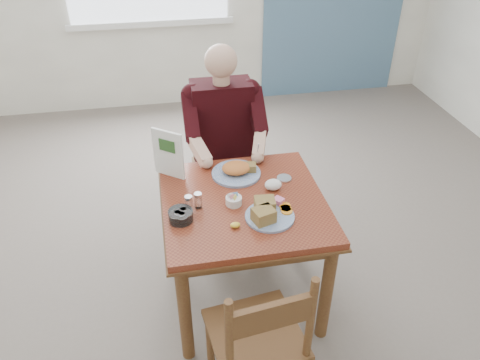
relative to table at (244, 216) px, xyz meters
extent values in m
plane|color=#695E55|center=(0.00, 0.00, -0.64)|extent=(6.00, 6.00, 0.00)
ellipsoid|color=yellow|center=(-0.09, -0.22, 0.13)|extent=(0.06, 0.05, 0.03)
ellipsoid|color=white|center=(0.19, 0.07, 0.14)|extent=(0.10, 0.08, 0.06)
cylinder|color=silver|center=(0.28, 0.16, 0.12)|extent=(0.11, 0.11, 0.01)
cube|color=white|center=(-0.40, 2.96, 0.28)|extent=(1.72, 0.04, 0.06)
cube|color=maroon|center=(0.00, 0.00, 0.09)|extent=(0.90, 0.90, 0.04)
cube|color=brown|center=(0.00, 0.00, 0.06)|extent=(0.92, 0.92, 0.01)
cylinder|color=brown|center=(-0.39, -0.39, -0.28)|extent=(0.07, 0.07, 0.71)
cylinder|color=brown|center=(0.39, -0.39, -0.28)|extent=(0.07, 0.07, 0.71)
cylinder|color=brown|center=(-0.39, 0.39, -0.28)|extent=(0.07, 0.07, 0.71)
cylinder|color=brown|center=(0.39, 0.39, -0.28)|extent=(0.07, 0.07, 0.71)
cube|color=brown|center=(0.00, -0.39, 0.02)|extent=(0.80, 0.03, 0.08)
cube|color=brown|center=(0.00, 0.39, 0.02)|extent=(0.80, 0.03, 0.08)
cube|color=brown|center=(-0.39, 0.00, 0.02)|extent=(0.03, 0.80, 0.08)
cube|color=brown|center=(0.39, 0.00, 0.02)|extent=(0.03, 0.80, 0.08)
cylinder|color=brown|center=(-0.18, 0.57, -0.41)|extent=(0.04, 0.04, 0.45)
cylinder|color=brown|center=(0.18, 0.57, -0.41)|extent=(0.04, 0.04, 0.45)
cylinder|color=brown|center=(-0.18, 0.93, -0.41)|extent=(0.04, 0.04, 0.45)
cylinder|color=brown|center=(0.18, 0.93, -0.41)|extent=(0.04, 0.04, 0.45)
cube|color=brown|center=(0.00, 0.75, -0.17)|extent=(0.42, 0.42, 0.03)
cylinder|color=brown|center=(-0.18, 0.93, 0.06)|extent=(0.04, 0.04, 0.50)
cylinder|color=brown|center=(0.18, 0.93, 0.06)|extent=(0.04, 0.04, 0.50)
cube|color=brown|center=(0.00, 0.93, 0.16)|extent=(0.38, 0.03, 0.14)
cylinder|color=brown|center=(-0.28, -0.52, -0.41)|extent=(0.04, 0.04, 0.45)
cylinder|color=brown|center=(0.08, -0.47, -0.41)|extent=(0.04, 0.04, 0.45)
cube|color=brown|center=(-0.08, -0.67, -0.17)|extent=(0.47, 0.47, 0.03)
cylinder|color=brown|center=(-0.23, -0.87, 0.06)|extent=(0.04, 0.04, 0.50)
cylinder|color=brown|center=(0.13, -0.83, 0.06)|extent=(0.04, 0.04, 0.50)
cube|color=brown|center=(-0.05, -0.85, 0.16)|extent=(0.38, 0.08, 0.14)
cube|color=gray|center=(-0.10, 0.63, -0.10)|extent=(0.13, 0.38, 0.12)
cube|color=gray|center=(0.10, 0.63, -0.10)|extent=(0.13, 0.38, 0.12)
cube|color=gray|center=(-0.10, 0.45, -0.40)|extent=(0.10, 0.10, 0.48)
cube|color=gray|center=(0.10, 0.45, -0.40)|extent=(0.10, 0.10, 0.48)
cube|color=black|center=(0.00, 0.78, 0.20)|extent=(0.40, 0.22, 0.58)
sphere|color=black|center=(-0.19, 0.78, 0.42)|extent=(0.15, 0.15, 0.15)
sphere|color=black|center=(0.19, 0.78, 0.42)|extent=(0.15, 0.15, 0.15)
cylinder|color=tan|center=(0.00, 0.76, 0.51)|extent=(0.11, 0.11, 0.08)
sphere|color=tan|center=(0.00, 0.76, 0.64)|extent=(0.21, 0.21, 0.21)
cube|color=black|center=(-0.22, 0.67, 0.32)|extent=(0.09, 0.29, 0.27)
cube|color=black|center=(0.22, 0.67, 0.32)|extent=(0.09, 0.29, 0.27)
sphere|color=black|center=(-0.22, 0.55, 0.22)|extent=(0.09, 0.09, 0.09)
sphere|color=black|center=(0.22, 0.55, 0.22)|extent=(0.09, 0.09, 0.09)
cube|color=tan|center=(-0.19, 0.46, 0.19)|extent=(0.14, 0.23, 0.14)
cube|color=tan|center=(0.19, 0.46, 0.19)|extent=(0.14, 0.23, 0.14)
sphere|color=tan|center=(-0.16, 0.37, 0.15)|extent=(0.08, 0.08, 0.08)
sphere|color=tan|center=(0.16, 0.37, 0.15)|extent=(0.08, 0.08, 0.08)
cylinder|color=silver|center=(0.16, 0.37, 0.20)|extent=(0.01, 0.05, 0.12)
cylinder|color=white|center=(0.11, -0.18, 0.12)|extent=(0.30, 0.30, 0.01)
cube|color=tan|center=(0.06, -0.21, 0.16)|extent=(0.13, 0.12, 0.07)
cube|color=tan|center=(0.09, -0.13, 0.16)|extent=(0.11, 0.10, 0.07)
cylinder|color=orange|center=(0.20, -0.16, 0.13)|extent=(0.06, 0.06, 0.01)
cylinder|color=orange|center=(0.20, -0.14, 0.13)|extent=(0.08, 0.08, 0.01)
cylinder|color=orange|center=(0.20, -0.12, 0.13)|extent=(0.09, 0.09, 0.01)
cube|color=pink|center=(0.18, -0.08, 0.14)|extent=(0.07, 0.07, 0.03)
cylinder|color=white|center=(0.00, 0.26, 0.12)|extent=(0.34, 0.34, 0.02)
ellipsoid|color=orange|center=(0.00, 0.26, 0.16)|extent=(0.19, 0.17, 0.06)
cube|color=tan|center=(0.07, 0.27, 0.15)|extent=(0.12, 0.08, 0.04)
cylinder|color=white|center=(-0.06, -0.03, 0.13)|extent=(0.12, 0.12, 0.05)
cube|color=pink|center=(-0.07, -0.03, 0.17)|extent=(0.03, 0.03, 0.02)
cube|color=#6699D8|center=(-0.05, -0.01, 0.17)|extent=(0.03, 0.01, 0.02)
cube|color=#EAD159|center=(-0.06, -0.04, 0.17)|extent=(0.03, 0.03, 0.02)
cube|color=white|center=(-0.08, -0.02, 0.17)|extent=(0.03, 0.02, 0.02)
cylinder|color=white|center=(-0.31, -0.04, 0.15)|extent=(0.05, 0.05, 0.08)
cylinder|color=silver|center=(-0.31, -0.04, 0.20)|extent=(0.05, 0.05, 0.02)
cylinder|color=white|center=(-0.26, -0.02, 0.15)|extent=(0.05, 0.05, 0.08)
cylinder|color=silver|center=(-0.26, -0.02, 0.20)|extent=(0.05, 0.05, 0.02)
cylinder|color=white|center=(-0.36, -0.11, 0.14)|extent=(0.16, 0.16, 0.06)
cylinder|color=white|center=(-0.37, -0.12, 0.16)|extent=(0.04, 0.04, 0.02)
cylinder|color=white|center=(-0.34, -0.09, 0.16)|extent=(0.04, 0.04, 0.02)
cylinder|color=white|center=(-0.35, -0.13, 0.16)|extent=(0.04, 0.04, 0.02)
cube|color=white|center=(-0.39, 0.33, 0.26)|extent=(0.17, 0.14, 0.30)
cube|color=#2D5926|center=(-0.39, 0.32, 0.32)|extent=(0.09, 0.07, 0.07)
camera|label=1|loc=(-0.41, -2.05, 1.67)|focal=35.00mm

